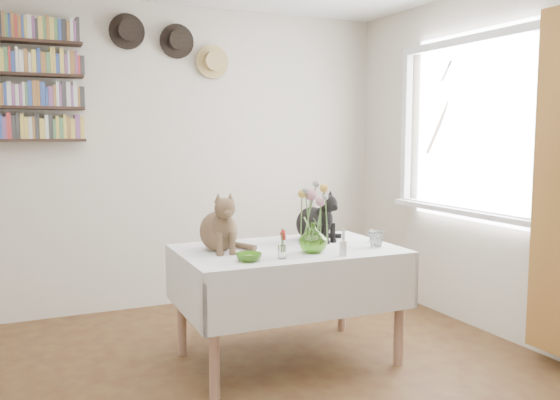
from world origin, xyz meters
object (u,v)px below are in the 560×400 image
dining_table (288,276)px  bookshelf_unit (11,79)px  tabby_cat (218,220)px  flower_vase (313,238)px  black_cat (313,215)px

dining_table → bookshelf_unit: bearing=136.3°
tabby_cat → bookshelf_unit: 1.99m
dining_table → flower_vase: bearing=-68.3°
tabby_cat → bookshelf_unit: bearing=131.0°
tabby_cat → black_cat: size_ratio=1.07×
tabby_cat → dining_table: bearing=-12.2°
bookshelf_unit → flower_vase: bearing=-45.9°
dining_table → black_cat: 0.48m
black_cat → bookshelf_unit: bookshelf_unit is taller
black_cat → bookshelf_unit: 2.41m
black_cat → flower_vase: size_ratio=1.91×
dining_table → tabby_cat: 0.57m
tabby_cat → bookshelf_unit: size_ratio=0.38×
tabby_cat → flower_vase: 0.59m
dining_table → flower_vase: size_ratio=7.47×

